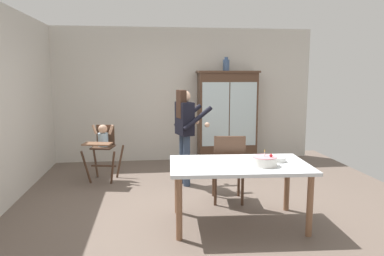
{
  "coord_description": "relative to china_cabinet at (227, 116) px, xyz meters",
  "views": [
    {
      "loc": [
        -0.73,
        -4.75,
        1.77
      ],
      "look_at": [
        -0.06,
        0.7,
        0.95
      ],
      "focal_mm": 33.65,
      "sensor_mm": 36.0,
      "label": 1
    }
  ],
  "objects": [
    {
      "name": "ceramic_vase",
      "position": [
        -0.03,
        0.0,
        1.03
      ],
      "size": [
        0.13,
        0.13,
        0.27
      ],
      "color": "#3D567F",
      "rests_on": "china_cabinet"
    },
    {
      "name": "dining_table",
      "position": [
        -0.54,
        -3.12,
        -0.27
      ],
      "size": [
        1.66,
        1.04,
        0.74
      ],
      "color": "silver",
      "rests_on": "ground_plane"
    },
    {
      "name": "high_chair_with_toddler",
      "position": [
        -2.35,
        -1.11,
        -0.27
      ],
      "size": [
        0.67,
        0.76,
        0.95
      ],
      "rotation": [
        0.0,
        0.0,
        -0.2
      ],
      "color": "#4C3323",
      "rests_on": "ground_plane"
    },
    {
      "name": "china_cabinet",
      "position": [
        0.0,
        0.0,
        0.0
      ],
      "size": [
        1.23,
        0.48,
        1.84
      ],
      "color": "#4C3323",
      "rests_on": "ground_plane"
    },
    {
      "name": "dining_chair_far_side",
      "position": [
        -0.51,
        -2.42,
        -0.37
      ],
      "size": [
        0.49,
        0.49,
        0.96
      ],
      "rotation": [
        0.0,
        0.0,
        3.03
      ],
      "color": "#4C3323",
      "rests_on": "ground_plane"
    },
    {
      "name": "ground_plane",
      "position": [
        -0.86,
        -2.37,
        -0.93
      ],
      "size": [
        6.24,
        6.24,
        0.0
      ],
      "primitive_type": "plane",
      "color": "#66564C"
    },
    {
      "name": "wall_back",
      "position": [
        -0.86,
        0.26,
        0.42
      ],
      "size": [
        5.32,
        0.06,
        2.7
      ],
      "primitive_type": "cube",
      "color": "beige",
      "rests_on": "ground_plane"
    },
    {
      "name": "adult_person",
      "position": [
        -1.01,
        -1.5,
        0.04
      ],
      "size": [
        0.6,
        0.59,
        1.53
      ],
      "rotation": [
        0.0,
        0.0,
        1.85
      ],
      "color": "#33425B",
      "rests_on": "ground_plane"
    },
    {
      "name": "birthday_cake",
      "position": [
        -0.28,
        -3.26,
        -0.13
      ],
      "size": [
        0.28,
        0.28,
        0.19
      ],
      "color": "white",
      "rests_on": "dining_table"
    },
    {
      "name": "serving_bowl",
      "position": [
        -0.06,
        -3.08,
        -0.16
      ],
      "size": [
        0.18,
        0.18,
        0.05
      ],
      "primitive_type": "cylinder",
      "color": "silver",
      "rests_on": "dining_table"
    }
  ]
}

